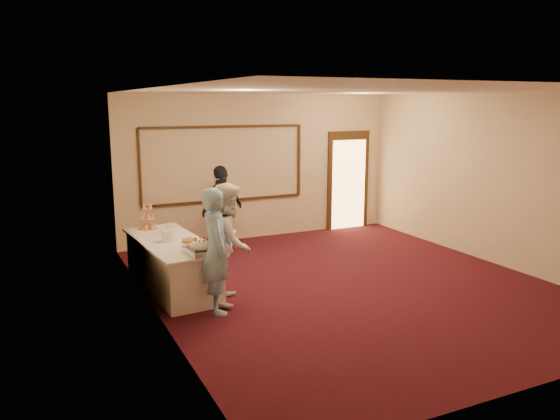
{
  "coord_description": "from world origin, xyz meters",
  "views": [
    {
      "loc": [
        -4.47,
        -6.98,
        2.82
      ],
      "look_at": [
        -0.86,
        0.69,
        1.15
      ],
      "focal_mm": 35.0,
      "sensor_mm": 36.0,
      "label": 1
    }
  ],
  "objects_px": {
    "plate_stack_b": "(171,229)",
    "guest": "(222,210)",
    "cupcake_stand": "(148,219)",
    "pavlova_tray": "(201,247)",
    "man": "(216,251)",
    "woman": "(229,243)",
    "tart": "(190,241)",
    "buffet_table": "(172,265)",
    "plate_stack_a": "(168,236)"
  },
  "relations": [
    {
      "from": "plate_stack_b",
      "to": "woman",
      "type": "distance_m",
      "value": 1.37
    },
    {
      "from": "buffet_table",
      "to": "woman",
      "type": "height_order",
      "value": "woman"
    },
    {
      "from": "tart",
      "to": "plate_stack_a",
      "type": "bearing_deg",
      "value": 142.45
    },
    {
      "from": "guest",
      "to": "buffet_table",
      "type": "bearing_deg",
      "value": 24.43
    },
    {
      "from": "cupcake_stand",
      "to": "woman",
      "type": "distance_m",
      "value": 1.92
    },
    {
      "from": "plate_stack_a",
      "to": "guest",
      "type": "relative_size",
      "value": 0.12
    },
    {
      "from": "pavlova_tray",
      "to": "plate_stack_b",
      "type": "height_order",
      "value": "pavlova_tray"
    },
    {
      "from": "buffet_table",
      "to": "cupcake_stand",
      "type": "relative_size",
      "value": 5.29
    },
    {
      "from": "cupcake_stand",
      "to": "buffet_table",
      "type": "bearing_deg",
      "value": -80.75
    },
    {
      "from": "pavlova_tray",
      "to": "guest",
      "type": "bearing_deg",
      "value": 64.73
    },
    {
      "from": "pavlova_tray",
      "to": "cupcake_stand",
      "type": "xyz_separation_m",
      "value": [
        -0.35,
        1.82,
        0.08
      ]
    },
    {
      "from": "buffet_table",
      "to": "tart",
      "type": "distance_m",
      "value": 0.53
    },
    {
      "from": "woman",
      "to": "plate_stack_b",
      "type": "bearing_deg",
      "value": 48.46
    },
    {
      "from": "pavlova_tray",
      "to": "woman",
      "type": "height_order",
      "value": "woman"
    },
    {
      "from": "man",
      "to": "plate_stack_b",
      "type": "bearing_deg",
      "value": 15.88
    },
    {
      "from": "woman",
      "to": "man",
      "type": "bearing_deg",
      "value": 164.57
    },
    {
      "from": "cupcake_stand",
      "to": "man",
      "type": "relative_size",
      "value": 0.26
    },
    {
      "from": "cupcake_stand",
      "to": "man",
      "type": "bearing_deg",
      "value": -77.15
    },
    {
      "from": "woman",
      "to": "guest",
      "type": "distance_m",
      "value": 2.58
    },
    {
      "from": "plate_stack_a",
      "to": "tart",
      "type": "height_order",
      "value": "plate_stack_a"
    },
    {
      "from": "man",
      "to": "guest",
      "type": "distance_m",
      "value": 3.0
    },
    {
      "from": "plate_stack_b",
      "to": "tart",
      "type": "relative_size",
      "value": 0.7
    },
    {
      "from": "buffet_table",
      "to": "woman",
      "type": "distance_m",
      "value": 1.14
    },
    {
      "from": "plate_stack_b",
      "to": "tart",
      "type": "xyz_separation_m",
      "value": [
        0.11,
        -0.7,
        -0.05
      ]
    },
    {
      "from": "plate_stack_a",
      "to": "man",
      "type": "distance_m",
      "value": 1.19
    },
    {
      "from": "buffet_table",
      "to": "pavlova_tray",
      "type": "xyz_separation_m",
      "value": [
        0.2,
        -0.9,
        0.47
      ]
    },
    {
      "from": "man",
      "to": "woman",
      "type": "height_order",
      "value": "man"
    },
    {
      "from": "plate_stack_a",
      "to": "guest",
      "type": "bearing_deg",
      "value": 49.16
    },
    {
      "from": "buffet_table",
      "to": "plate_stack_a",
      "type": "bearing_deg",
      "value": -143.26
    },
    {
      "from": "buffet_table",
      "to": "man",
      "type": "xyz_separation_m",
      "value": [
        0.33,
        -1.17,
        0.48
      ]
    },
    {
      "from": "buffet_table",
      "to": "man",
      "type": "distance_m",
      "value": 1.3
    },
    {
      "from": "man",
      "to": "woman",
      "type": "bearing_deg",
      "value": -33.47
    },
    {
      "from": "buffet_table",
      "to": "man",
      "type": "bearing_deg",
      "value": -74.37
    },
    {
      "from": "woman",
      "to": "buffet_table",
      "type": "bearing_deg",
      "value": 63.36
    },
    {
      "from": "cupcake_stand",
      "to": "pavlova_tray",
      "type": "bearing_deg",
      "value": -79.18
    },
    {
      "from": "plate_stack_b",
      "to": "guest",
      "type": "relative_size",
      "value": 0.11
    },
    {
      "from": "cupcake_stand",
      "to": "guest",
      "type": "xyz_separation_m",
      "value": [
        1.54,
        0.71,
        -0.09
      ]
    },
    {
      "from": "buffet_table",
      "to": "pavlova_tray",
      "type": "bearing_deg",
      "value": -77.58
    },
    {
      "from": "pavlova_tray",
      "to": "plate_stack_b",
      "type": "bearing_deg",
      "value": 93.62
    },
    {
      "from": "buffet_table",
      "to": "cupcake_stand",
      "type": "xyz_separation_m",
      "value": [
        -0.15,
        0.92,
        0.54
      ]
    },
    {
      "from": "tart",
      "to": "guest",
      "type": "bearing_deg",
      "value": 58.37
    },
    {
      "from": "woman",
      "to": "pavlova_tray",
      "type": "bearing_deg",
      "value": 124.69
    },
    {
      "from": "buffet_table",
      "to": "plate_stack_b",
      "type": "relative_size",
      "value": 12.54
    },
    {
      "from": "plate_stack_a",
      "to": "pavlova_tray",
      "type": "bearing_deg",
      "value": -73.02
    },
    {
      "from": "plate_stack_b",
      "to": "guest",
      "type": "bearing_deg",
      "value": 43.24
    },
    {
      "from": "tart",
      "to": "cupcake_stand",
      "type": "bearing_deg",
      "value": 107.37
    },
    {
      "from": "plate_stack_b",
      "to": "tart",
      "type": "height_order",
      "value": "plate_stack_b"
    },
    {
      "from": "cupcake_stand",
      "to": "tart",
      "type": "height_order",
      "value": "cupcake_stand"
    },
    {
      "from": "pavlova_tray",
      "to": "plate_stack_a",
      "type": "relative_size",
      "value": 2.75
    },
    {
      "from": "buffet_table",
      "to": "tart",
      "type": "bearing_deg",
      "value": -50.04
    }
  ]
}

